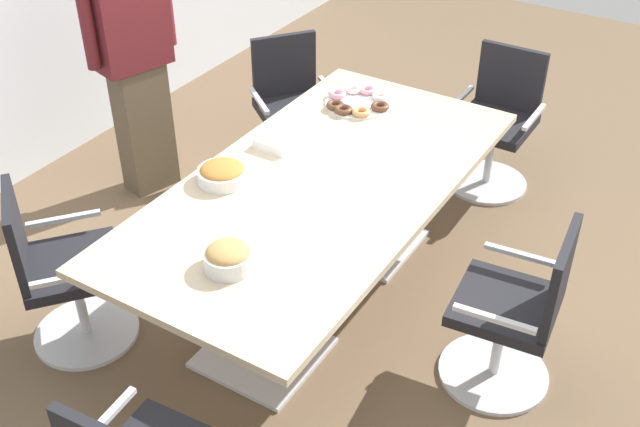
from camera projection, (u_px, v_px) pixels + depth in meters
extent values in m
cube|color=brown|center=(320.00, 294.00, 4.37)|extent=(10.00, 10.00, 0.01)
cube|color=#CCB793|center=(320.00, 185.00, 3.95)|extent=(2.40, 1.20, 0.04)
cube|color=silver|center=(263.00, 352.00, 3.98)|extent=(0.56, 0.56, 0.02)
cylinder|color=silver|center=(260.00, 300.00, 3.77)|extent=(0.09, 0.09, 0.69)
cube|color=silver|center=(368.00, 241.00, 4.74)|extent=(0.56, 0.56, 0.02)
cylinder|color=silver|center=(370.00, 192.00, 4.54)|extent=(0.09, 0.09, 0.69)
cube|color=silver|center=(102.00, 423.00, 2.90)|extent=(0.37, 0.06, 0.02)
cylinder|color=silver|center=(493.00, 373.00, 3.87)|extent=(0.59, 0.59, 0.02)
cylinder|color=silver|center=(499.00, 341.00, 3.74)|extent=(0.05, 0.05, 0.41)
cube|color=black|center=(505.00, 305.00, 3.61)|extent=(0.50, 0.50, 0.06)
cube|color=black|center=(560.00, 278.00, 3.39)|extent=(0.44, 0.08, 0.42)
cube|color=silver|center=(494.00, 319.00, 3.36)|extent=(0.07, 0.37, 0.02)
cube|color=silver|center=(522.00, 255.00, 3.72)|extent=(0.07, 0.37, 0.02)
cylinder|color=silver|center=(486.00, 182.00, 5.28)|extent=(0.54, 0.54, 0.02)
cylinder|color=silver|center=(490.00, 155.00, 5.16)|extent=(0.05, 0.05, 0.41)
cube|color=black|center=(494.00, 124.00, 5.02)|extent=(0.46, 0.46, 0.06)
cube|color=black|center=(511.00, 78.00, 5.03)|extent=(0.04, 0.44, 0.42)
cube|color=silver|center=(534.00, 117.00, 4.85)|extent=(0.37, 0.03, 0.02)
cube|color=silver|center=(461.00, 98.00, 5.06)|extent=(0.37, 0.03, 0.02)
cylinder|color=silver|center=(296.00, 168.00, 5.42)|extent=(0.76, 0.76, 0.02)
cylinder|color=silver|center=(296.00, 141.00, 5.30)|extent=(0.05, 0.05, 0.41)
cube|color=black|center=(295.00, 111.00, 5.16)|extent=(0.65, 0.65, 0.06)
cube|color=black|center=(284.00, 65.00, 5.19)|extent=(0.37, 0.30, 0.42)
cube|color=silver|center=(330.00, 89.00, 5.17)|extent=(0.25, 0.31, 0.02)
cube|color=silver|center=(259.00, 101.00, 5.02)|extent=(0.25, 0.31, 0.02)
cylinder|color=silver|center=(87.00, 332.00, 4.10)|extent=(0.76, 0.76, 0.02)
cylinder|color=silver|center=(80.00, 301.00, 3.98)|extent=(0.05, 0.05, 0.41)
cube|color=black|center=(72.00, 266.00, 3.84)|extent=(0.65, 0.65, 0.06)
cube|color=black|center=(16.00, 235.00, 3.65)|extent=(0.31, 0.36, 0.42)
cube|color=silver|center=(63.00, 219.00, 3.96)|extent=(0.30, 0.26, 0.02)
cube|color=silver|center=(71.00, 278.00, 3.58)|extent=(0.30, 0.26, 0.02)
cube|color=brown|center=(145.00, 128.00, 5.04)|extent=(0.36, 0.28, 0.86)
cube|color=maroon|center=(128.00, 12.00, 4.59)|extent=(0.48, 0.33, 0.68)
cylinder|color=maroon|center=(86.00, 18.00, 4.43)|extent=(0.10, 0.10, 0.61)
cylinder|color=white|center=(229.00, 260.00, 3.35)|extent=(0.22, 0.22, 0.08)
ellipsoid|color=tan|center=(228.00, 252.00, 3.33)|extent=(0.19, 0.19, 0.07)
cylinder|color=white|center=(223.00, 175.00, 3.91)|extent=(0.25, 0.25, 0.07)
ellipsoid|color=#AD702D|center=(222.00, 170.00, 3.89)|extent=(0.22, 0.22, 0.06)
cylinder|color=white|center=(358.00, 104.00, 4.61)|extent=(0.39, 0.39, 0.01)
torus|color=pink|center=(368.00, 90.00, 4.71)|extent=(0.11, 0.11, 0.03)
torus|color=white|center=(353.00, 89.00, 4.72)|extent=(0.11, 0.11, 0.03)
torus|color=pink|center=(337.00, 94.00, 4.67)|extent=(0.11, 0.11, 0.03)
torus|color=brown|center=(335.00, 105.00, 4.55)|extent=(0.11, 0.11, 0.03)
torus|color=brown|center=(343.00, 110.00, 4.50)|extent=(0.11, 0.11, 0.03)
torus|color=tan|center=(361.00, 112.00, 4.48)|extent=(0.11, 0.11, 0.03)
torus|color=brown|center=(380.00, 106.00, 4.54)|extent=(0.11, 0.11, 0.03)
torus|color=white|center=(381.00, 96.00, 4.64)|extent=(0.11, 0.11, 0.03)
cube|color=white|center=(278.00, 141.00, 4.21)|extent=(0.19, 0.19, 0.05)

